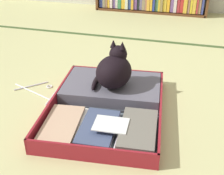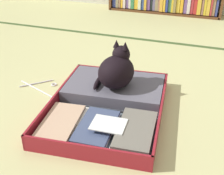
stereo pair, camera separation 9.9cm
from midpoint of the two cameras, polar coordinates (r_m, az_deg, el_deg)
The scene contains 5 objects.
ground_plane at distance 1.80m, azimuth 0.59°, elevation -4.26°, with size 10.00×10.00×0.00m, color #B8B87E.
tatami_border at distance 2.88m, azimuth 7.01°, elevation 8.94°, with size 4.80×0.05×0.00m.
open_suitcase at distance 1.79m, azimuth -2.24°, elevation -2.96°, with size 0.73×0.91×0.09m.
black_cat at distance 1.82m, azimuth -1.06°, elevation 3.32°, with size 0.28×0.29×0.29m.
clothes_hanger at distance 2.05m, azimuth -14.95°, elevation -0.71°, with size 0.40×0.28×0.01m.
Camera 1 is at (0.34, -1.46, 1.00)m, focal length 47.39 mm.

